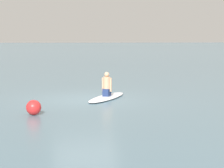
# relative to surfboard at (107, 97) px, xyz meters

# --- Properties ---
(ground_plane) EXTENTS (400.00, 400.00, 0.00)m
(ground_plane) POSITION_rel_surfboard_xyz_m (0.88, 0.21, -0.05)
(ground_plane) COLOR slate
(surfboard) EXTENTS (2.24, 3.06, 0.09)m
(surfboard) POSITION_rel_surfboard_xyz_m (0.00, 0.00, 0.00)
(surfboard) COLOR white
(surfboard) RESTS_ON ground
(person_paddler) EXTENTS (0.40, 0.40, 0.96)m
(person_paddler) POSITION_rel_surfboard_xyz_m (0.00, -0.00, 0.48)
(person_paddler) COLOR navy
(person_paddler) RESTS_ON surfboard
(buoy_marker) EXTENTS (0.47, 0.47, 0.47)m
(buoy_marker) POSITION_rel_surfboard_xyz_m (2.75, 3.11, 0.19)
(buoy_marker) COLOR red
(buoy_marker) RESTS_ON ground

